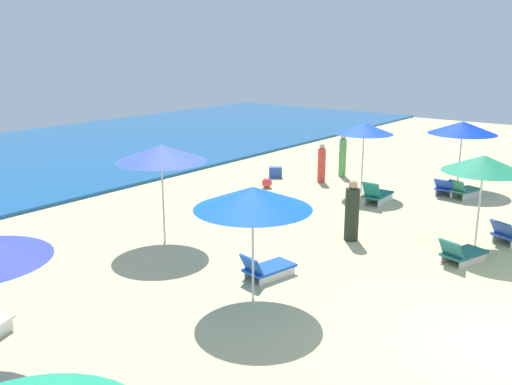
# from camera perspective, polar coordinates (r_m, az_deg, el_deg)

# --- Properties ---
(ground_plane) EXTENTS (60.00, 60.00, 0.00)m
(ground_plane) POSITION_cam_1_polar(r_m,az_deg,el_deg) (10.88, 23.68, -14.48)
(ground_plane) COLOR #D1C48B
(umbrella_1) EXTENTS (2.04, 2.04, 2.51)m
(umbrella_1) POSITION_cam_1_polar(r_m,az_deg,el_deg) (19.77, 11.10, 6.50)
(umbrella_1) COLOR silver
(umbrella_1) RESTS_ON ground_plane
(lounge_chair_1_0) EXTENTS (1.38, 0.62, 0.83)m
(lounge_chair_1_0) POSITION_cam_1_polar(r_m,az_deg,el_deg) (18.83, 12.39, -0.26)
(lounge_chair_1_0) COLOR silver
(lounge_chair_1_0) RESTS_ON ground_plane
(umbrella_2) EXTENTS (2.39, 2.39, 2.42)m
(umbrella_2) POSITION_cam_1_polar(r_m,az_deg,el_deg) (10.93, -0.33, -0.57)
(umbrella_2) COLOR silver
(umbrella_2) RESTS_ON ground_plane
(lounge_chair_2_0) EXTENTS (1.35, 0.84, 0.63)m
(lounge_chair_2_0) POSITION_cam_1_polar(r_m,az_deg,el_deg) (12.65, 1.08, -7.82)
(lounge_chair_2_0) COLOR silver
(lounge_chair_2_0) RESTS_ON ground_plane
(umbrella_4) EXTENTS (2.07, 2.07, 2.43)m
(umbrella_4) POSITION_cam_1_polar(r_m,az_deg,el_deg) (15.19, 22.45, 2.77)
(umbrella_4) COLOR silver
(umbrella_4) RESTS_ON ground_plane
(lounge_chair_4_0) EXTENTS (1.37, 0.94, 0.65)m
(lounge_chair_4_0) POSITION_cam_1_polar(r_m,az_deg,el_deg) (14.40, 20.45, -5.89)
(lounge_chair_4_0) COLOR silver
(lounge_chair_4_0) RESTS_ON ground_plane
(lounge_chair_4_1) EXTENTS (1.40, 1.10, 0.68)m
(lounge_chair_4_1) POSITION_cam_1_polar(r_m,az_deg,el_deg) (16.27, 24.94, -3.88)
(lounge_chair_4_1) COLOR silver
(lounge_chair_4_1) RESTS_ON ground_plane
(umbrella_5) EXTENTS (2.43, 2.43, 2.48)m
(umbrella_5) POSITION_cam_1_polar(r_m,az_deg,el_deg) (21.42, 20.56, 6.29)
(umbrella_5) COLOR silver
(umbrella_5) RESTS_ON ground_plane
(lounge_chair_5_0) EXTENTS (1.27, 0.72, 0.65)m
(lounge_chair_5_0) POSITION_cam_1_polar(r_m,az_deg,el_deg) (20.62, 19.23, 0.46)
(lounge_chair_5_0) COLOR silver
(lounge_chair_5_0) RESTS_ON ground_plane
(lounge_chair_5_1) EXTENTS (1.30, 0.88, 0.70)m
(lounge_chair_5_1) POSITION_cam_1_polar(r_m,az_deg,el_deg) (20.38, 20.68, 0.20)
(lounge_chair_5_1) COLOR silver
(lounge_chair_5_1) RESTS_ON ground_plane
(umbrella_7) EXTENTS (2.37, 2.37, 2.64)m
(umbrella_7) POSITION_cam_1_polar(r_m,az_deg,el_deg) (14.54, -9.78, 4.01)
(umbrella_7) COLOR silver
(umbrella_7) RESTS_ON ground_plane
(beachgoer_0) EXTENTS (0.52, 0.52, 1.67)m
(beachgoer_0) POSITION_cam_1_polar(r_m,az_deg,el_deg) (15.06, 9.87, -2.06)
(beachgoer_0) COLOR #272E23
(beachgoer_0) RESTS_ON ground_plane
(beachgoer_1) EXTENTS (0.30, 0.30, 1.52)m
(beachgoer_1) POSITION_cam_1_polar(r_m,az_deg,el_deg) (21.38, 6.78, 2.93)
(beachgoer_1) COLOR #F04039
(beachgoer_1) RESTS_ON ground_plane
(beachgoer_2) EXTENTS (0.33, 0.33, 1.72)m
(beachgoer_2) POSITION_cam_1_polar(r_m,az_deg,el_deg) (22.48, 8.93, 3.72)
(beachgoer_2) COLOR #54A955
(beachgoer_2) RESTS_ON ground_plane
(cooler_box_0) EXTENTS (0.55, 0.60, 0.43)m
(cooler_box_0) POSITION_cam_1_polar(r_m,az_deg,el_deg) (22.09, 2.02, 2.09)
(cooler_box_0) COLOR #294FB4
(cooler_box_0) RESTS_ON ground_plane
(beach_ball_1) EXTENTS (0.38, 0.38, 0.38)m
(beach_ball_1) POSITION_cam_1_polar(r_m,az_deg,el_deg) (20.49, 1.13, 1.01)
(beach_ball_1) COLOR #EE3C3F
(beach_ball_1) RESTS_ON ground_plane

